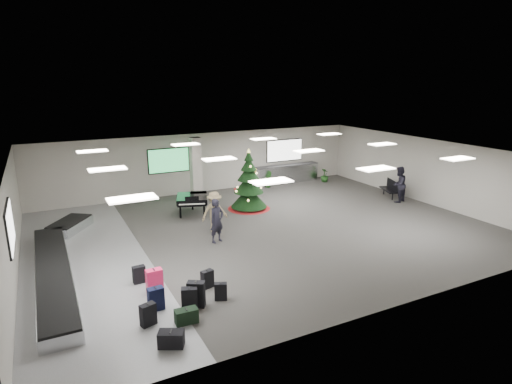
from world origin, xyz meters
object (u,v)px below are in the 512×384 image
pink_suitcase (154,281)px  potted_plant_left (268,179)px  traveler_bench (399,184)px  grand_piano (192,199)px  traveler_b (214,212)px  christmas_tree (249,188)px  baggage_carousel (57,262)px  potted_plant_right (325,175)px  service_counter (287,174)px  bench (390,188)px  traveler_a (217,221)px

pink_suitcase → potted_plant_left: (8.89, 9.41, 0.09)m
potted_plant_left → traveler_bench: bearing=-52.1°
grand_piano → traveler_b: 2.66m
christmas_tree → traveler_bench: 7.57m
baggage_carousel → potted_plant_right: size_ratio=11.90×
service_counter → potted_plant_right: 2.30m
pink_suitcase → traveler_b: size_ratio=0.44×
pink_suitcase → traveler_bench: bearing=14.6°
grand_piano → traveler_bench: size_ratio=1.14×
bench → traveler_bench: size_ratio=0.82×
bench → traveler_bench: (-0.32, -0.90, 0.40)m
baggage_carousel → traveler_b: traveler_b is taller
baggage_carousel → grand_piano: 6.84m
pink_suitcase → traveler_b: 5.29m
traveler_bench → potted_plant_right: traveler_bench is taller
baggage_carousel → christmas_tree: christmas_tree is taller
grand_piano → potted_plant_left: grand_piano is taller
bench → traveler_b: size_ratio=0.89×
traveler_b → pink_suitcase: bearing=-132.0°
grand_piano → traveler_a: size_ratio=1.22×
traveler_bench → potted_plant_right: 5.28m
baggage_carousel → traveler_a: (5.56, -0.24, 0.64)m
service_counter → traveler_bench: bearing=-64.7°
grand_piano → pink_suitcase: bearing=-98.2°
service_counter → traveler_a: (-7.28, -6.97, 0.30)m
pink_suitcase → grand_piano: size_ratio=0.36×
christmas_tree → potted_plant_right: 7.06m
pink_suitcase → grand_piano: (3.42, 6.62, 0.34)m
potted_plant_left → potted_plant_right: bearing=-6.5°
service_counter → pink_suitcase: service_counter is taller
service_counter → christmas_tree: (-4.32, -3.68, 0.45)m
pink_suitcase → potted_plant_right: 15.43m
baggage_carousel → service_counter: size_ratio=2.40×
baggage_carousel → traveler_bench: bearing=2.4°
pink_suitcase → christmas_tree: size_ratio=0.26×
baggage_carousel → potted_plant_left: bearing=29.0°
pink_suitcase → potted_plant_right: size_ratio=0.91×
bench → potted_plant_left: potted_plant_left is taller
baggage_carousel → pink_suitcase: (2.44, -3.12, 0.15)m
grand_piano → bench: size_ratio=1.39×
christmas_tree → pink_suitcase: bearing=-134.6°
potted_plant_right → grand_piano: bearing=-165.5°
traveler_a → potted_plant_left: size_ratio=1.86×
bench → traveler_bench: bearing=-88.0°
bench → traveler_b: bearing=-154.6°
potted_plant_left → christmas_tree: bearing=-131.0°
baggage_carousel → traveler_b: bearing=8.2°
traveler_bench → potted_plant_right: bearing=-99.9°
potted_plant_right → traveler_a: bearing=-147.0°
traveler_b → potted_plant_left: traveler_b is taller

